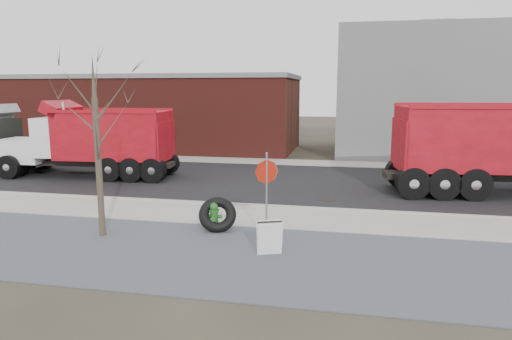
% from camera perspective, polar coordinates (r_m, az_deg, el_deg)
% --- Properties ---
extents(ground, '(120.00, 120.00, 0.00)m').
position_cam_1_polar(ground, '(15.33, -3.14, -5.98)').
color(ground, '#383328').
rests_on(ground, ground).
extents(gravel_verge, '(60.00, 5.00, 0.03)m').
position_cam_1_polar(gravel_verge, '(12.14, -7.38, -10.33)').
color(gravel_verge, slate).
rests_on(gravel_verge, ground).
extents(sidewalk, '(60.00, 2.50, 0.06)m').
position_cam_1_polar(sidewalk, '(15.56, -2.91, -5.63)').
color(sidewalk, '#9E9B93').
rests_on(sidewalk, ground).
extents(curb, '(60.00, 0.15, 0.11)m').
position_cam_1_polar(curb, '(16.77, -1.81, -4.38)').
color(curb, '#9E9B93').
rests_on(curb, ground).
extents(road, '(60.00, 9.40, 0.02)m').
position_cam_1_polar(road, '(21.32, 1.12, -1.40)').
color(road, black).
rests_on(road, ground).
extents(far_sidewalk, '(60.00, 2.00, 0.06)m').
position_cam_1_polar(far_sidewalk, '(26.85, 3.32, 1.00)').
color(far_sidewalk, '#9E9B93').
rests_on(far_sidewalk, ground).
extents(building_grey, '(12.00, 10.00, 8.00)m').
position_cam_1_polar(building_grey, '(32.68, 21.00, 8.95)').
color(building_grey, slate).
rests_on(building_grey, ground).
extents(building_brick, '(20.20, 8.20, 5.30)m').
position_cam_1_polar(building_brick, '(34.19, -12.34, 7.13)').
color(building_brick, maroon).
rests_on(building_brick, ground).
extents(bare_tree, '(3.20, 3.20, 5.20)m').
position_cam_1_polar(bare_tree, '(13.60, -19.37, 5.56)').
color(bare_tree, '#382D23').
rests_on(bare_tree, ground).
extents(fire_hydrant, '(0.49, 0.48, 0.87)m').
position_cam_1_polar(fire_hydrant, '(13.92, -5.26, -5.97)').
color(fire_hydrant, '#2D6928').
rests_on(fire_hydrant, ground).
extents(truck_tire, '(1.34, 1.18, 1.11)m').
position_cam_1_polar(truck_tire, '(13.87, -4.83, -5.58)').
color(truck_tire, black).
rests_on(truck_tire, ground).
extents(stop_sign, '(0.58, 0.41, 2.52)m').
position_cam_1_polar(stop_sign, '(12.68, 1.33, -1.30)').
color(stop_sign, gray).
rests_on(stop_sign, ground).
extents(sandwich_board, '(0.73, 0.59, 0.88)m').
position_cam_1_polar(sandwich_board, '(11.84, 1.69, -8.45)').
color(sandwich_board, white).
rests_on(sandwich_board, ground).
extents(dump_truck_red_a, '(10.30, 3.73, 4.06)m').
position_cam_1_polar(dump_truck_red_a, '(20.86, 28.96, 2.81)').
color(dump_truck_red_a, black).
rests_on(dump_truck_red_a, ground).
extents(dump_truck_red_b, '(8.76, 3.06, 3.66)m').
position_cam_1_polar(dump_truck_red_b, '(23.52, -19.80, 3.65)').
color(dump_truck_red_b, black).
rests_on(dump_truck_red_b, ground).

